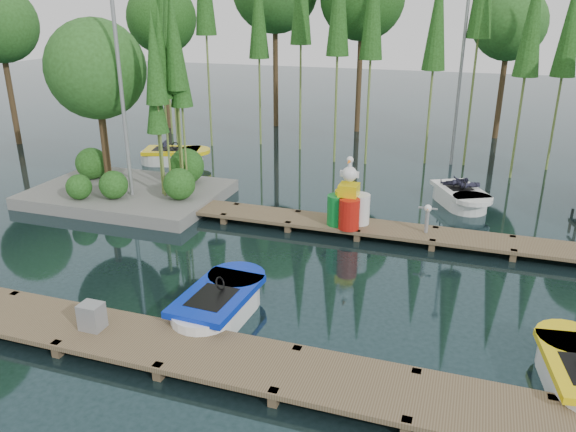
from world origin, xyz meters
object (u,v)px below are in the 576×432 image
(boat_blue, at_px, (219,305))
(yellow_barrel, at_px, (346,207))
(island, at_px, (116,103))
(drum_cluster, at_px, (349,206))
(boat_yellow_far, at_px, (173,156))
(utility_cabinet, at_px, (92,316))

(boat_blue, bearing_deg, yellow_barrel, 77.53)
(island, height_order, drum_cluster, island)
(boat_yellow_far, distance_m, utility_cabinet, 13.06)
(island, relative_size, drum_cluster, 3.39)
(boat_yellow_far, relative_size, yellow_barrel, 3.21)
(island, height_order, utility_cabinet, island)
(utility_cabinet, xyz_separation_m, yellow_barrel, (3.35, 7.00, 0.22))
(yellow_barrel, bearing_deg, boat_blue, -105.14)
(boat_blue, relative_size, drum_cluster, 1.44)
(island, distance_m, drum_cluster, 8.35)
(boat_yellow_far, distance_m, drum_cluster, 10.00)
(drum_cluster, bearing_deg, boat_blue, -106.76)
(island, distance_m, yellow_barrel, 8.25)
(utility_cabinet, relative_size, drum_cluster, 0.27)
(yellow_barrel, bearing_deg, utility_cabinet, -115.55)
(boat_yellow_far, height_order, yellow_barrel, boat_yellow_far)
(island, bearing_deg, drum_cluster, -6.75)
(boat_yellow_far, bearing_deg, drum_cluster, -27.58)
(utility_cabinet, bearing_deg, drum_cluster, 63.16)
(boat_yellow_far, bearing_deg, boat_blue, -52.47)
(yellow_barrel, height_order, drum_cluster, drum_cluster)
(boat_yellow_far, relative_size, drum_cluster, 1.56)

